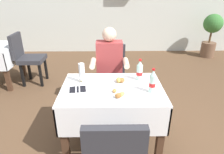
{
  "coord_description": "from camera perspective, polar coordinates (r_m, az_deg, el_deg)",
  "views": [
    {
      "loc": [
        -0.06,
        -1.81,
        1.75
      ],
      "look_at": [
        -0.03,
        0.17,
        0.83
      ],
      "focal_mm": 31.62,
      "sensor_mm": 36.0,
      "label": 1
    }
  ],
  "objects": [
    {
      "name": "potted_plant_corner",
      "position": [
        5.84,
        26.78,
        11.47
      ],
      "size": [
        0.47,
        0.47,
        1.12
      ],
      "color": "brown",
      "rests_on": "ground"
    },
    {
      "name": "seated_diner_far",
      "position": [
        2.76,
        -0.74,
        2.72
      ],
      "size": [
        0.5,
        0.46,
        1.26
      ],
      "color": "#282D42",
      "rests_on": "ground"
    },
    {
      "name": "main_dining_table",
      "position": [
        2.22,
        0.04,
        -7.21
      ],
      "size": [
        1.1,
        0.77,
        0.75
      ],
      "color": "white",
      "rests_on": "ground"
    },
    {
      "name": "ground_plane",
      "position": [
        2.52,
        0.79,
        -19.13
      ],
      "size": [
        11.0,
        11.0,
        0.0
      ],
      "primitive_type": "plane",
      "color": "brown"
    },
    {
      "name": "napkin_cutlery_set",
      "position": [
        2.12,
        -9.88,
        -3.48
      ],
      "size": [
        0.19,
        0.2,
        0.01
      ],
      "color": "black",
      "rests_on": "main_dining_table"
    },
    {
      "name": "beer_glass_left",
      "position": [
        2.23,
        -8.74,
        1.31
      ],
      "size": [
        0.07,
        0.07,
        0.23
      ],
      "color": "white",
      "rests_on": "main_dining_table"
    },
    {
      "name": "cola_bottle_primary",
      "position": [
        2.03,
        11.61,
        -1.44
      ],
      "size": [
        0.07,
        0.07,
        0.26
      ],
      "color": "silver",
      "rests_on": "main_dining_table"
    },
    {
      "name": "background_chair_right",
      "position": [
        4.05,
        -23.4,
        5.62
      ],
      "size": [
        0.5,
        0.44,
        0.97
      ],
      "color": "#2D2D33",
      "rests_on": "ground"
    },
    {
      "name": "chair_far_diner_seat",
      "position": [
        2.92,
        -0.22,
        0.67
      ],
      "size": [
        0.44,
        0.5,
        0.97
      ],
      "color": "#2D2D33",
      "rests_on": "ground"
    },
    {
      "name": "cola_bottle_secondary",
      "position": [
        2.28,
        7.98,
        1.72
      ],
      "size": [
        0.07,
        0.07,
        0.26
      ],
      "color": "silver",
      "rests_on": "main_dining_table"
    },
    {
      "name": "plate_far_diner",
      "position": [
        2.23,
        1.84,
        -1.23
      ],
      "size": [
        0.23,
        0.23,
        0.07
      ],
      "color": "white",
      "rests_on": "main_dining_table"
    },
    {
      "name": "plate_near_camera",
      "position": [
        1.97,
        1.63,
        -5.13
      ],
      "size": [
        0.25,
        0.25,
        0.06
      ],
      "color": "white",
      "rests_on": "main_dining_table"
    }
  ]
}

